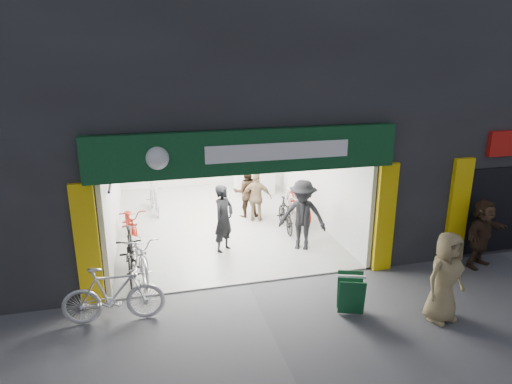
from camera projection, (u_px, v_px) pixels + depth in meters
name	position (u px, v px, depth m)	size (l,w,h in m)	color
ground	(248.00, 284.00, 10.17)	(60.00, 60.00, 0.00)	#56565B
building	(238.00, 74.00, 13.72)	(17.00, 10.27, 8.00)	#232326
bike_left_front	(140.00, 253.00, 10.50)	(0.70, 2.02, 1.06)	silver
bike_left_midfront	(130.00, 254.00, 10.36)	(0.53, 1.87, 1.12)	black
bike_left_midback	(131.00, 223.00, 12.36)	(0.68, 1.94, 1.02)	maroon
bike_left_back	(154.00, 198.00, 14.52)	(0.46, 1.63, 0.98)	#A8A9AD
bike_right_front	(285.00, 215.00, 13.10)	(0.44, 1.57, 0.94)	black
bike_right_mid	(299.00, 202.00, 14.01)	(0.71, 2.04, 1.07)	maroon
bike_right_back	(292.00, 208.00, 13.47)	(0.51, 1.80, 1.08)	silver
parked_bike	(113.00, 294.00, 8.63)	(0.54, 1.92, 1.15)	silver
customer_a	(224.00, 219.00, 11.58)	(0.65, 0.43, 1.79)	black
customer_b	(246.00, 192.00, 14.06)	(0.80, 0.62, 1.64)	#342317
customer_c	(302.00, 216.00, 11.68)	(1.22, 0.70, 1.89)	black
customer_d	(257.00, 198.00, 13.66)	(0.91, 0.38, 1.55)	#8F7353
pedestrian_near	(445.00, 277.00, 8.60)	(0.88, 0.57, 1.80)	#8C7B51
pedestrian_far	(482.00, 233.00, 10.82)	(1.57, 0.50, 1.69)	#3D291B
sandwich_board	(351.00, 293.00, 8.97)	(0.65, 0.66, 0.79)	#104323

